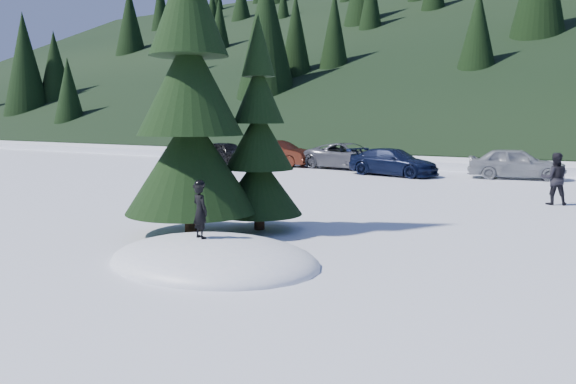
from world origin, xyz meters
The scene contains 11 objects.
ground centered at (0.00, 0.00, 0.00)m, with size 200.00×200.00×0.00m, color white.
snow_mound centered at (0.00, 0.00, 0.00)m, with size 4.48×3.52×0.96m, color white.
spruce_tall centered at (-2.20, 1.80, 3.32)m, with size 3.20×3.20×8.60m.
spruce_short centered at (-1.20, 3.20, 2.10)m, with size 2.20×2.20×5.37m.
child_skier centered at (-0.23, -0.10, 1.02)m, with size 0.39×0.26×1.08m, color black.
adult_0 centered at (4.48, 11.89, 0.86)m, with size 0.84×0.65×1.72m, color black.
car_0 centered at (-15.86, 19.81, 0.69)m, with size 1.62×4.03×1.37m, color black.
car_1 centered at (-11.83, 19.74, 0.76)m, with size 1.60×4.60×1.51m, color #3C150B.
car_2 centered at (-7.18, 20.01, 0.73)m, with size 2.44×5.29×1.47m, color #56575E.
car_3 centered at (-3.69, 17.99, 0.67)m, with size 1.89×4.64×1.35m, color black.
car_4 centered at (1.76, 19.68, 0.74)m, with size 1.74×4.33×1.48m, color gray.
Camera 1 is at (7.14, -8.25, 2.81)m, focal length 35.00 mm.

